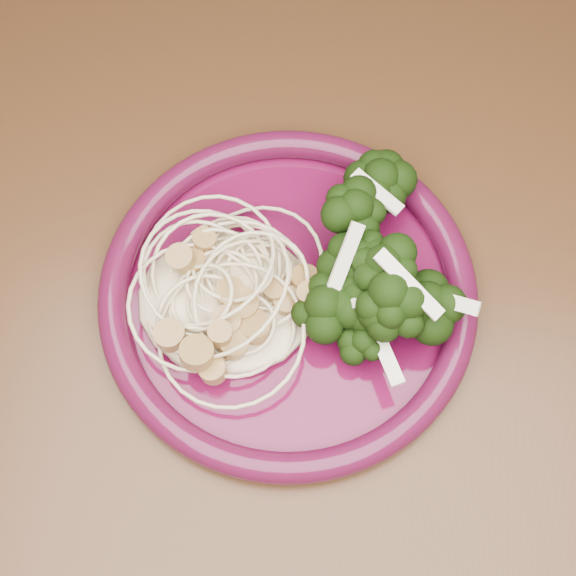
# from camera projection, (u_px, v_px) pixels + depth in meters

# --- Properties ---
(dining_table) EXTENTS (1.20, 0.80, 0.75)m
(dining_table) POSITION_uv_depth(u_px,v_px,m) (321.00, 332.00, 0.69)
(dining_table) COLOR #472814
(dining_table) RESTS_ON ground
(dinner_plate) EXTENTS (0.34, 0.34, 0.02)m
(dinner_plate) POSITION_uv_depth(u_px,v_px,m) (288.00, 293.00, 0.58)
(dinner_plate) COLOR #4E0928
(dinner_plate) RESTS_ON dining_table
(spaghetti_pile) EXTENTS (0.16, 0.14, 0.03)m
(spaghetti_pile) POSITION_uv_depth(u_px,v_px,m) (226.00, 296.00, 0.57)
(spaghetti_pile) COLOR beige
(spaghetti_pile) RESTS_ON dinner_plate
(scallop_cluster) EXTENTS (0.15, 0.15, 0.04)m
(scallop_cluster) POSITION_uv_depth(u_px,v_px,m) (222.00, 276.00, 0.54)
(scallop_cluster) COLOR #A78146
(scallop_cluster) RESTS_ON spaghetti_pile
(broccoli_pile) EXTENTS (0.13, 0.17, 0.05)m
(broccoli_pile) POSITION_uv_depth(u_px,v_px,m) (365.00, 270.00, 0.57)
(broccoli_pile) COLOR black
(broccoli_pile) RESTS_ON dinner_plate
(onion_garnish) EXTENTS (0.09, 0.11, 0.05)m
(onion_garnish) POSITION_uv_depth(u_px,v_px,m) (369.00, 249.00, 0.54)
(onion_garnish) COLOR #EBE5C6
(onion_garnish) RESTS_ON broccoli_pile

